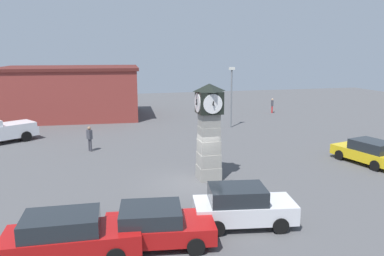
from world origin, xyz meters
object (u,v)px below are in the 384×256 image
at_px(bollard_near_tower, 256,194).
at_px(car_by_building, 242,206).
at_px(car_navy_sedan, 70,235).
at_px(street_lamp_near_road, 231,92).
at_px(pedestrian_crossing_lot, 272,105).
at_px(bollard_mid_row, 231,189).
at_px(clock_tower, 209,130).
at_px(car_far_lot, 368,152).
at_px(car_near_tower, 157,225).
at_px(pedestrian_near_bench, 90,137).

height_order(bollard_near_tower, car_by_building, car_by_building).
bearing_deg(car_navy_sedan, street_lamp_near_road, 56.10).
xyz_separation_m(pedestrian_crossing_lot, street_lamp_near_road, (-7.41, -6.54, 2.30)).
bearing_deg(car_by_building, bollard_mid_row, 79.39).
bearing_deg(clock_tower, bollard_mid_row, -86.87).
distance_m(clock_tower, bollard_mid_row, 3.79).
bearing_deg(car_far_lot, bollard_mid_row, -162.67).
distance_m(pedestrian_crossing_lot, street_lamp_near_road, 10.15).
bearing_deg(car_near_tower, car_navy_sedan, -177.29).
bearing_deg(street_lamp_near_road, car_near_tower, -117.51).
xyz_separation_m(pedestrian_near_bench, street_lamp_near_road, (12.50, 5.33, 2.21)).
bearing_deg(car_navy_sedan, pedestrian_crossing_lot, 51.75).
xyz_separation_m(clock_tower, car_far_lot, (10.51, 0.21, -2.01)).
xyz_separation_m(car_by_building, pedestrian_crossing_lot, (13.88, 25.22, 0.11)).
distance_m(bollard_near_tower, car_navy_sedan, 8.34).
distance_m(clock_tower, car_navy_sedan, 9.68).
distance_m(bollard_near_tower, car_far_lot, 10.37).
height_order(car_near_tower, street_lamp_near_road, street_lamp_near_road).
distance_m(car_navy_sedan, pedestrian_near_bench, 14.12).
distance_m(clock_tower, bollard_near_tower, 4.69).
bearing_deg(bollard_mid_row, car_by_building, -100.61).
bearing_deg(bollard_near_tower, car_by_building, -128.76).
relative_size(bollard_mid_row, car_far_lot, 0.21).
bearing_deg(car_by_building, car_navy_sedan, -173.47).
bearing_deg(pedestrian_crossing_lot, car_by_building, -118.83).
bearing_deg(bollard_near_tower, car_navy_sedan, -162.86).
relative_size(pedestrian_crossing_lot, street_lamp_near_road, 0.30).
bearing_deg(car_far_lot, car_near_tower, -155.68).
bearing_deg(pedestrian_crossing_lot, car_near_tower, -124.06).
bearing_deg(car_navy_sedan, car_by_building, 6.53).
height_order(bollard_mid_row, car_far_lot, car_far_lot).
height_order(clock_tower, car_near_tower, clock_tower).
bearing_deg(car_far_lot, car_navy_sedan, -159.10).
xyz_separation_m(bollard_near_tower, pedestrian_crossing_lot, (12.52, 23.52, 0.39)).
bearing_deg(pedestrian_crossing_lot, car_navy_sedan, -128.25).
distance_m(pedestrian_near_bench, pedestrian_crossing_lot, 23.19).
relative_size(pedestrian_near_bench, pedestrian_crossing_lot, 1.08).
height_order(clock_tower, pedestrian_near_bench, clock_tower).
distance_m(pedestrian_near_bench, street_lamp_near_road, 13.77).
relative_size(car_navy_sedan, pedestrian_near_bench, 2.63).
height_order(car_navy_sedan, car_near_tower, car_navy_sedan).
height_order(car_navy_sedan, car_far_lot, car_navy_sedan).
xyz_separation_m(car_near_tower, pedestrian_crossing_lot, (17.47, 25.84, 0.20)).
bearing_deg(bollard_mid_row, bollard_near_tower, -48.55).
bearing_deg(car_navy_sedan, car_far_lot, 20.90).
relative_size(car_far_lot, pedestrian_crossing_lot, 2.74).
bearing_deg(street_lamp_near_road, bollard_near_tower, -106.73).
relative_size(car_near_tower, car_by_building, 0.99).
relative_size(car_far_lot, street_lamp_near_road, 0.82).
relative_size(bollard_near_tower, pedestrian_near_bench, 0.60).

